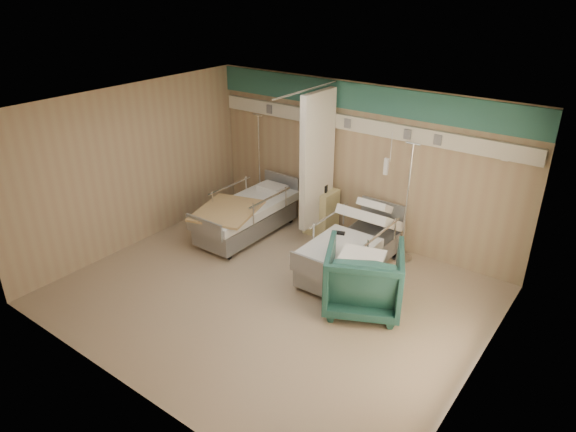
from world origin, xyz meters
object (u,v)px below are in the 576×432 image
Objects in this scene: bedside_cabinet at (321,211)px; bed_left at (247,219)px; visitor_armchair at (364,278)px; bed_right at (350,254)px; iv_stand_right at (403,237)px; iv_stand_left at (260,192)px.

bed_left is at bearing -139.40° from bedside_cabinet.
visitor_armchair is at bearing -42.51° from bedside_cabinet.
bed_right is 2.54× the size of bedside_cabinet.
bed_left is 1.98× the size of visitor_armchair.
iv_stand_right is 3.18m from iv_stand_left.
visitor_armchair is 1.65m from iv_stand_right.
iv_stand_left is (-0.48, 0.98, 0.09)m from bed_left.
bedside_cabinet is at bearing 40.60° from bed_left.
visitor_armchair reaches higher than bed_right.
iv_stand_left reaches higher than visitor_armchair.
iv_stand_left is (-3.18, 0.09, -0.01)m from iv_stand_right.
bedside_cabinet reaches higher than bed_right.
iv_stand_right is (2.70, 0.89, 0.10)m from bed_left.
visitor_armchair reaches higher than bed_left.
iv_stand_left is (-2.68, 0.98, 0.09)m from bed_right.
iv_stand_right reaches higher than visitor_armchair.
iv_stand_right is 1.03× the size of iv_stand_left.
bed_right is at bearing 0.00° from bed_left.
bed_right is 1.08× the size of iv_stand_left.
bed_right and bed_left have the same top height.
bed_left is 1.05× the size of iv_stand_right.
visitor_armchair is at bearing -49.09° from bed_right.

